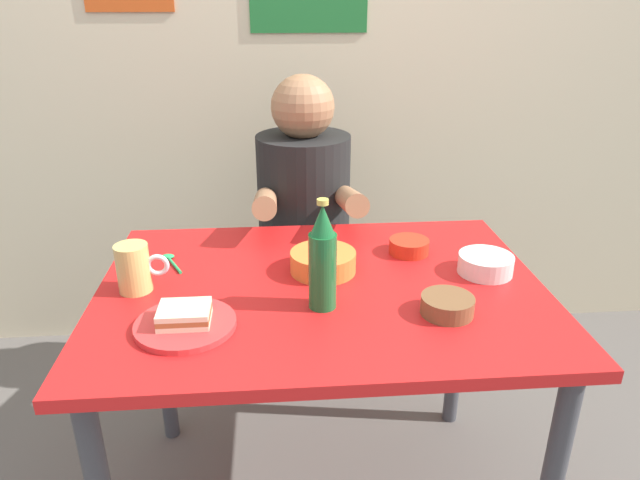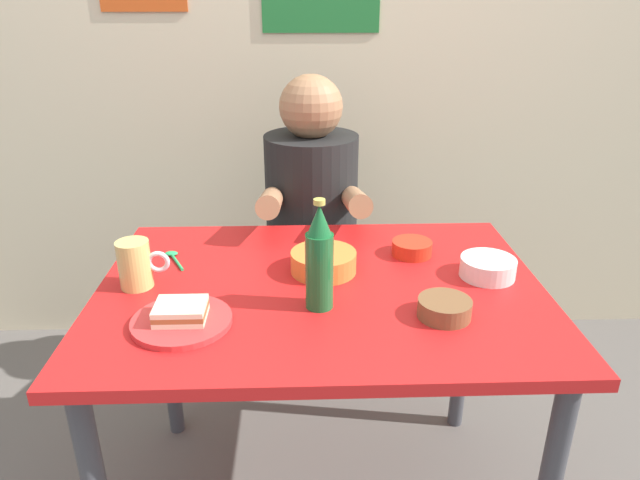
{
  "view_description": "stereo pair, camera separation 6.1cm",
  "coord_description": "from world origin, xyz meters",
  "px_view_note": "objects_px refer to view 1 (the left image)",
  "views": [
    {
      "loc": [
        -0.11,
        -1.26,
        1.41
      ],
      "look_at": [
        0.0,
        0.05,
        0.84
      ],
      "focal_mm": 32.23,
      "sensor_mm": 36.0,
      "label": 1
    },
    {
      "loc": [
        -0.05,
        -1.26,
        1.41
      ],
      "look_at": [
        0.0,
        0.05,
        0.84
      ],
      "focal_mm": 32.23,
      "sensor_mm": 36.0,
      "label": 2
    }
  ],
  "objects_px": {
    "stool": "(305,299)",
    "beer_mug": "(135,268)",
    "person_seated": "(304,195)",
    "condiment_bowl_brown": "(447,304)",
    "plate_orange": "(186,324)",
    "sandwich": "(184,314)",
    "beer_bottle": "(323,260)",
    "dining_table": "(322,317)"
  },
  "relations": [
    {
      "from": "person_seated",
      "to": "condiment_bowl_brown",
      "type": "relative_size",
      "value": 6.0
    },
    {
      "from": "person_seated",
      "to": "condiment_bowl_brown",
      "type": "xyz_separation_m",
      "value": [
        0.28,
        -0.78,
        -0.0
      ]
    },
    {
      "from": "plate_orange",
      "to": "sandwich",
      "type": "bearing_deg",
      "value": 0.0
    },
    {
      "from": "stool",
      "to": "sandwich",
      "type": "relative_size",
      "value": 4.09
    },
    {
      "from": "stool",
      "to": "plate_orange",
      "type": "bearing_deg",
      "value": -110.58
    },
    {
      "from": "stool",
      "to": "beer_bottle",
      "type": "distance_m",
      "value": 0.89
    },
    {
      "from": "stool",
      "to": "beer_mug",
      "type": "xyz_separation_m",
      "value": [
        -0.44,
        -0.62,
        0.45
      ]
    },
    {
      "from": "beer_bottle",
      "to": "sandwich",
      "type": "bearing_deg",
      "value": -167.52
    },
    {
      "from": "sandwich",
      "to": "condiment_bowl_brown",
      "type": "relative_size",
      "value": 0.92
    },
    {
      "from": "dining_table",
      "to": "person_seated",
      "type": "height_order",
      "value": "person_seated"
    },
    {
      "from": "stool",
      "to": "condiment_bowl_brown",
      "type": "distance_m",
      "value": 0.94
    },
    {
      "from": "plate_orange",
      "to": "condiment_bowl_brown",
      "type": "bearing_deg",
      "value": 1.16
    },
    {
      "from": "stool",
      "to": "condiment_bowl_brown",
      "type": "height_order",
      "value": "condiment_bowl_brown"
    },
    {
      "from": "beer_mug",
      "to": "plate_orange",
      "type": "bearing_deg",
      "value": -52.32
    },
    {
      "from": "stool",
      "to": "person_seated",
      "type": "distance_m",
      "value": 0.42
    },
    {
      "from": "stool",
      "to": "sandwich",
      "type": "xyz_separation_m",
      "value": [
        -0.3,
        -0.8,
        0.42
      ]
    },
    {
      "from": "dining_table",
      "to": "plate_orange",
      "type": "distance_m",
      "value": 0.37
    },
    {
      "from": "stool",
      "to": "condiment_bowl_brown",
      "type": "relative_size",
      "value": 3.75
    },
    {
      "from": "beer_bottle",
      "to": "dining_table",
      "type": "bearing_deg",
      "value": 86.32
    },
    {
      "from": "dining_table",
      "to": "person_seated",
      "type": "distance_m",
      "value": 0.63
    },
    {
      "from": "stool",
      "to": "beer_bottle",
      "type": "xyz_separation_m",
      "value": [
        0.0,
        -0.73,
        0.51
      ]
    },
    {
      "from": "sandwich",
      "to": "beer_bottle",
      "type": "relative_size",
      "value": 0.42
    },
    {
      "from": "stool",
      "to": "condiment_bowl_brown",
      "type": "bearing_deg",
      "value": -70.5
    },
    {
      "from": "beer_mug",
      "to": "condiment_bowl_brown",
      "type": "xyz_separation_m",
      "value": [
        0.72,
        -0.17,
        -0.04
      ]
    },
    {
      "from": "dining_table",
      "to": "condiment_bowl_brown",
      "type": "relative_size",
      "value": 9.17
    },
    {
      "from": "dining_table",
      "to": "beer_bottle",
      "type": "xyz_separation_m",
      "value": [
        -0.01,
        -0.1,
        0.21
      ]
    },
    {
      "from": "dining_table",
      "to": "stool",
      "type": "height_order",
      "value": "dining_table"
    },
    {
      "from": "beer_mug",
      "to": "beer_bottle",
      "type": "xyz_separation_m",
      "value": [
        0.44,
        -0.11,
        0.06
      ]
    },
    {
      "from": "person_seated",
      "to": "dining_table",
      "type": "bearing_deg",
      "value": -89.13
    },
    {
      "from": "person_seated",
      "to": "beer_bottle",
      "type": "distance_m",
      "value": 0.73
    },
    {
      "from": "sandwich",
      "to": "beer_bottle",
      "type": "distance_m",
      "value": 0.32
    },
    {
      "from": "stool",
      "to": "condiment_bowl_brown",
      "type": "xyz_separation_m",
      "value": [
        0.28,
        -0.79,
        0.41
      ]
    },
    {
      "from": "beer_bottle",
      "to": "plate_orange",
      "type": "bearing_deg",
      "value": -167.52
    },
    {
      "from": "sandwich",
      "to": "beer_bottle",
      "type": "height_order",
      "value": "beer_bottle"
    },
    {
      "from": "dining_table",
      "to": "stool",
      "type": "xyz_separation_m",
      "value": [
        -0.01,
        0.63,
        -0.3
      ]
    },
    {
      "from": "plate_orange",
      "to": "sandwich",
      "type": "xyz_separation_m",
      "value": [
        0.0,
        0.0,
        0.02
      ]
    },
    {
      "from": "plate_orange",
      "to": "beer_mug",
      "type": "bearing_deg",
      "value": 127.68
    },
    {
      "from": "beer_mug",
      "to": "condiment_bowl_brown",
      "type": "bearing_deg",
      "value": -13.21
    },
    {
      "from": "dining_table",
      "to": "plate_orange",
      "type": "xyz_separation_m",
      "value": [
        -0.31,
        -0.17,
        0.1
      ]
    },
    {
      "from": "person_seated",
      "to": "plate_orange",
      "type": "relative_size",
      "value": 3.27
    },
    {
      "from": "stool",
      "to": "plate_orange",
      "type": "height_order",
      "value": "plate_orange"
    },
    {
      "from": "stool",
      "to": "beer_mug",
      "type": "bearing_deg",
      "value": -125.36
    }
  ]
}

